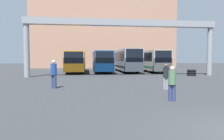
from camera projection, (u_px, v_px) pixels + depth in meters
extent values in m
cube|color=tan|center=(103.00, 33.00, 50.00)|extent=(33.06, 12.00, 16.91)
cylinder|color=gray|center=(27.00, 51.00, 21.07)|extent=(0.60, 0.60, 5.62)
cylinder|color=gray|center=(210.00, 52.00, 23.61)|extent=(0.60, 0.60, 5.62)
cube|color=gray|center=(123.00, 23.00, 22.17)|extent=(21.37, 0.80, 0.70)
cube|color=orange|center=(76.00, 61.00, 30.20)|extent=(2.54, 12.19, 2.61)
cube|color=black|center=(74.00, 57.00, 24.16)|extent=(2.34, 0.06, 1.46)
cube|color=black|center=(76.00, 58.00, 30.18)|extent=(2.57, 10.36, 1.10)
cube|color=#268C4C|center=(76.00, 67.00, 30.25)|extent=(2.57, 11.58, 0.24)
cylinder|color=black|center=(67.00, 70.00, 26.74)|extent=(0.28, 1.07, 1.07)
cylinder|color=black|center=(83.00, 69.00, 27.02)|extent=(0.28, 1.07, 1.07)
cylinder|color=black|center=(71.00, 68.00, 33.51)|extent=(0.28, 1.07, 1.07)
cylinder|color=black|center=(84.00, 68.00, 33.78)|extent=(0.28, 1.07, 1.07)
cube|color=#1959A5|center=(102.00, 61.00, 29.77)|extent=(2.44, 10.38, 2.68)
cube|color=black|center=(105.00, 57.00, 24.62)|extent=(2.25, 0.06, 1.50)
cube|color=black|center=(102.00, 58.00, 29.74)|extent=(2.47, 8.82, 1.12)
cube|color=black|center=(102.00, 67.00, 29.81)|extent=(2.47, 9.86, 0.24)
cylinder|color=black|center=(95.00, 70.00, 26.82)|extent=(0.28, 1.01, 1.01)
cylinder|color=black|center=(111.00, 70.00, 27.08)|extent=(0.28, 1.01, 1.01)
cylinder|color=black|center=(94.00, 68.00, 32.58)|extent=(0.28, 1.01, 1.01)
cylinder|color=black|center=(107.00, 68.00, 32.84)|extent=(0.28, 1.01, 1.01)
cube|color=#999EA5|center=(126.00, 60.00, 30.79)|extent=(2.40, 11.52, 2.99)
cube|color=black|center=(135.00, 55.00, 25.07)|extent=(2.21, 0.06, 1.67)
cube|color=black|center=(126.00, 56.00, 30.76)|extent=(2.43, 9.79, 1.25)
cube|color=black|center=(126.00, 66.00, 30.84)|extent=(2.43, 10.95, 0.24)
cylinder|color=black|center=(123.00, 70.00, 27.53)|extent=(0.28, 1.00, 1.00)
cylinder|color=black|center=(138.00, 69.00, 27.79)|extent=(0.28, 1.00, 1.00)
cylinder|color=black|center=(116.00, 68.00, 33.93)|extent=(0.28, 1.00, 1.00)
cylinder|color=black|center=(128.00, 68.00, 34.18)|extent=(0.28, 1.00, 1.00)
cube|color=beige|center=(149.00, 60.00, 31.46)|extent=(2.43, 11.94, 2.80)
cube|color=black|center=(163.00, 57.00, 25.54)|extent=(2.24, 0.06, 1.57)
cube|color=black|center=(149.00, 57.00, 31.44)|extent=(2.46, 10.15, 1.17)
cube|color=#268C4C|center=(149.00, 66.00, 31.51)|extent=(2.46, 11.35, 0.24)
cylinder|color=black|center=(149.00, 69.00, 28.08)|extent=(0.28, 1.03, 1.03)
cylinder|color=black|center=(163.00, 69.00, 28.34)|extent=(0.28, 1.03, 1.03)
cylinder|color=black|center=(137.00, 67.00, 34.71)|extent=(0.28, 1.03, 1.03)
cylinder|color=black|center=(149.00, 67.00, 34.97)|extent=(0.28, 1.03, 1.03)
cylinder|color=navy|center=(53.00, 82.00, 13.05)|extent=(0.20, 0.20, 0.88)
cylinder|color=navy|center=(55.00, 82.00, 12.96)|extent=(0.20, 0.20, 0.88)
cylinder|color=navy|center=(54.00, 69.00, 12.96)|extent=(0.39, 0.39, 0.73)
sphere|color=beige|center=(54.00, 62.00, 12.94)|extent=(0.24, 0.24, 0.24)
cylinder|color=navy|center=(170.00, 93.00, 9.01)|extent=(0.17, 0.17, 0.75)
cylinder|color=navy|center=(174.00, 93.00, 8.96)|extent=(0.17, 0.17, 0.75)
cylinder|color=#4C724C|center=(172.00, 78.00, 8.95)|extent=(0.33, 0.33, 0.63)
sphere|color=beige|center=(172.00, 68.00, 8.93)|extent=(0.20, 0.20, 0.20)
cylinder|color=gray|center=(167.00, 83.00, 12.51)|extent=(0.18, 0.18, 0.77)
cylinder|color=gray|center=(165.00, 83.00, 12.52)|extent=(0.18, 0.18, 0.77)
cylinder|color=black|center=(166.00, 72.00, 12.48)|extent=(0.34, 0.34, 0.64)
sphere|color=brown|center=(166.00, 65.00, 12.46)|extent=(0.21, 0.21, 0.21)
torus|color=black|center=(191.00, 75.00, 23.27)|extent=(1.04, 1.04, 0.24)
torus|color=black|center=(192.00, 73.00, 23.26)|extent=(1.04, 1.04, 0.24)
torus|color=black|center=(192.00, 71.00, 23.25)|extent=(1.04, 1.04, 0.24)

